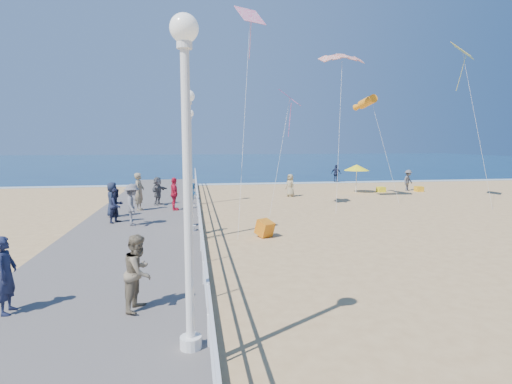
{
  "coord_description": "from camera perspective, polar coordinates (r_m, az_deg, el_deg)",
  "views": [
    {
      "loc": [
        -5.26,
        -15.35,
        3.8
      ],
      "look_at": [
        -2.5,
        2.0,
        1.6
      ],
      "focal_mm": 28.0,
      "sensor_mm": 36.0,
      "label": 1
    }
  ],
  "objects": [
    {
      "name": "boardwalk",
      "position": [
        15.92,
        -16.98,
        -6.24
      ],
      "size": [
        5.0,
        44.0,
        0.4
      ],
      "primitive_type": "cube",
      "color": "slate",
      "rests_on": "ground"
    },
    {
      "name": "lamp_post_mid",
      "position": [
        15.35,
        -9.44,
        6.53
      ],
      "size": [
        0.44,
        0.44,
        5.32
      ],
      "color": "white",
      "rests_on": "boardwalk"
    },
    {
      "name": "spectator_7",
      "position": [
        17.94,
        -19.28,
        -1.81
      ],
      "size": [
        0.84,
        0.9,
        1.47
      ],
      "primitive_type": "imported",
      "rotation": [
        0.0,
        0.0,
        1.03
      ],
      "color": "#181C35",
      "rests_on": "boardwalk"
    },
    {
      "name": "ocean",
      "position": [
        80.61,
        -5.32,
        4.41
      ],
      "size": [
        160.0,
        90.0,
        0.05
      ],
      "primitive_type": "cube",
      "color": "#0D2C50",
      "rests_on": "ground"
    },
    {
      "name": "surf_line",
      "position": [
        36.43,
        -0.7,
        1.19
      ],
      "size": [
        160.0,
        1.2,
        0.04
      ],
      "primitive_type": "cube",
      "color": "white",
      "rests_on": "ground"
    },
    {
      "name": "beach_walker_c",
      "position": [
        28.04,
        4.92,
        0.95
      ],
      "size": [
        0.81,
        0.92,
        1.59
      ],
      "primitive_type": "imported",
      "rotation": [
        0.0,
        0.0,
        -1.08
      ],
      "color": "#988D69",
      "rests_on": "ground"
    },
    {
      "name": "kite_diamond_redwhite",
      "position": [
        21.48,
        -0.85,
        23.91
      ],
      "size": [
        1.59,
        1.43,
        0.93
      ],
      "primitive_type": "cube",
      "rotation": [
        0.77,
        0.0,
        0.47
      ],
      "color": "#D0185A"
    },
    {
      "name": "beach_walker_b",
      "position": [
        38.55,
        11.38,
        2.59
      ],
      "size": [
        0.99,
        0.99,
        1.69
      ],
      "primitive_type": "imported",
      "rotation": [
        0.0,
        0.0,
        2.36
      ],
      "color": "#1B213C",
      "rests_on": "ground"
    },
    {
      "name": "beach_umbrella",
      "position": [
        30.87,
        14.18,
        3.41
      ],
      "size": [
        1.9,
        1.9,
        2.14
      ],
      "color": "white",
      "rests_on": "ground"
    },
    {
      "name": "spectator_1",
      "position": [
        8.59,
        -16.42,
        -10.91
      ],
      "size": [
        0.77,
        0.89,
        1.56
      ],
      "primitive_type": "imported",
      "rotation": [
        0.0,
        0.0,
        1.3
      ],
      "color": "#7C6E56",
      "rests_on": "boardwalk"
    },
    {
      "name": "kite_windsock",
      "position": [
        27.75,
        15.63,
        12.32
      ],
      "size": [
        0.98,
        2.53,
        1.05
      ],
      "primitive_type": "cylinder",
      "rotation": [
        1.36,
        0.0,
        0.17
      ],
      "color": "orange"
    },
    {
      "name": "spectator_2",
      "position": [
        17.07,
        -17.25,
        -1.75
      ],
      "size": [
        0.79,
        1.19,
        1.71
      ],
      "primitive_type": "imported",
      "rotation": [
        0.0,
        0.0,
        1.71
      ],
      "color": "slate",
      "rests_on": "boardwalk"
    },
    {
      "name": "toddler_held",
      "position": [
        16.52,
        -8.93,
        -0.26
      ],
      "size": [
        0.48,
        0.53,
        0.9
      ],
      "primitive_type": "imported",
      "rotation": [
        0.0,
        0.0,
        1.2
      ],
      "color": "#2E6EAD",
      "rests_on": "boardwalk"
    },
    {
      "name": "kite_diamond_pink",
      "position": [
        22.84,
        4.87,
        13.28
      ],
      "size": [
        1.54,
        1.68,
        0.84
      ],
      "primitive_type": "cube",
      "rotation": [
        0.65,
        0.0,
        1.18
      ],
      "color": "#FF5DBD"
    },
    {
      "name": "spectator_3",
      "position": [
        20.39,
        -11.6,
        -0.27
      ],
      "size": [
        0.57,
        1.02,
        1.65
      ],
      "primitive_type": "imported",
      "rotation": [
        0.0,
        0.0,
        1.76
      ],
      "color": "red",
      "rests_on": "boardwalk"
    },
    {
      "name": "ground",
      "position": [
        16.66,
        9.67,
        -6.15
      ],
      "size": [
        160.0,
        160.0,
        0.0
      ],
      "primitive_type": "plane",
      "color": "tan",
      "rests_on": "ground"
    },
    {
      "name": "woman_holding_toddler",
      "position": [
        16.45,
        -9.42,
        -2.2
      ],
      "size": [
        0.54,
        0.65,
        1.52
      ],
      "primitive_type": "imported",
      "rotation": [
        0.0,
        0.0,
        1.2
      ],
      "color": "white",
      "rests_on": "boardwalk"
    },
    {
      "name": "railing",
      "position": [
        15.56,
        -8.15,
        -2.37
      ],
      "size": [
        0.05,
        42.0,
        0.55
      ],
      "color": "white",
      "rests_on": "boardwalk"
    },
    {
      "name": "spectator_5",
      "position": [
        22.38,
        -13.85,
        0.16
      ],
      "size": [
        0.99,
        1.48,
        1.53
      ],
      "primitive_type": "imported",
      "rotation": [
        0.0,
        0.0,
        1.15
      ],
      "color": "#56575B",
      "rests_on": "boardwalk"
    },
    {
      "name": "beach_chair_right",
      "position": [
        33.39,
        22.25,
        0.41
      ],
      "size": [
        0.55,
        0.55,
        0.4
      ],
      "primitive_type": "cube",
      "color": "gold",
      "rests_on": "ground"
    },
    {
      "name": "lamp_post_near",
      "position": [
        6.35,
        -9.87,
        5.81
      ],
      "size": [
        0.44,
        0.44,
        5.32
      ],
      "color": "white",
      "rests_on": "boardwalk"
    },
    {
      "name": "spectator_4",
      "position": [
        19.33,
        -19.84,
        -1.02
      ],
      "size": [
        0.51,
        0.78,
        1.6
      ],
      "primitive_type": "imported",
      "rotation": [
        0.0,
        0.0,
        1.56
      ],
      "color": "#192239",
      "rests_on": "boardwalk"
    },
    {
      "name": "kite_parafoil",
      "position": [
        25.67,
        12.23,
        18.48
      ],
      "size": [
        2.76,
        0.94,
        0.65
      ],
      "primitive_type": null,
      "rotation": [
        0.44,
        0.0,
        0.0
      ],
      "color": "red"
    },
    {
      "name": "lamp_post_far",
      "position": [
        24.35,
        -9.32,
        6.71
      ],
      "size": [
        0.44,
        0.44,
        5.32
      ],
      "color": "white",
      "rests_on": "boardwalk"
    },
    {
      "name": "beach_chair_left",
      "position": [
        32.03,
        17.43,
        0.35
      ],
      "size": [
        0.55,
        0.55,
        0.4
      ],
      "primitive_type": "cube",
      "color": "yellow",
      "rests_on": "ground"
    },
    {
      "name": "kite_diamond_multi",
      "position": [
        28.41,
        27.4,
        17.45
      ],
      "size": [
        1.86,
        1.87,
        0.97
      ],
      "primitive_type": "cube",
      "rotation": [
        0.7,
        0.0,
        0.8
      ],
      "color": "#19A2D5"
    },
    {
      "name": "spectator_0",
      "position": [
        9.48,
        -32.13,
        -9.98
      ],
      "size": [
        0.39,
        0.58,
        1.57
      ],
      "primitive_type": "imported",
      "rotation": [
        0.0,
        0.0,
        1.59
      ],
      "color": "#1B213D",
      "rests_on": "boardwalk"
    },
    {
      "name": "box_kite",
      "position": [
        16.1,
        1.26,
        -5.42
      ],
      "size": [
        0.85,
        0.89,
        0.74
      ],
      "primitive_type": "cube",
      "rotation": [
        0.31,
        0.0,
        0.57
      ],
      "color": "#CD410C",
      "rests_on": "ground"
    },
    {
      "name": "beach_walker_a",
      "position": [
        33.54,
        20.91,
        1.58
      ],
      "size": [
        1.23,
        1.09,
        1.65
      ],
      "primitive_type": "imported",
      "rotation": [
        0.0,
        0.0,
        0.57
      ],
      "color": "#57575C",
      "rests_on": "ground"
    },
    {
      "name": "spectator_6",
      "position": [
        20.76,
        -16.32,
        0.05
      ],
      "size": [
        0.57,
        0.76,
        1.88
      ],
      "primitive_type": "imported",
      "rotation": [
        0.0,
        0.0,
        1.38
      ],
      "color": "#85785C",
      "rests_on": "boardwalk"
    }
  ]
}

